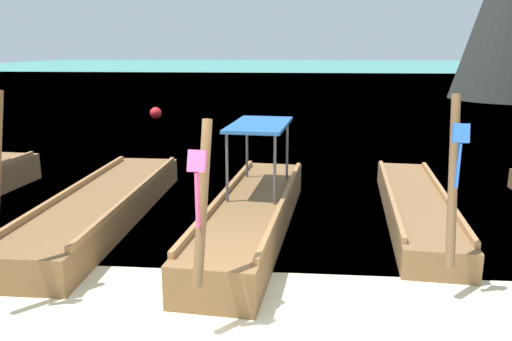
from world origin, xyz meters
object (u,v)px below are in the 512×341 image
(longtail_boat_violet_ribbon, at_px, (103,206))
(longtail_boat_pink_ribbon, at_px, (252,214))
(mooring_buoy_near, at_px, (156,113))
(longtail_boat_blue_ribbon, at_px, (416,207))

(longtail_boat_violet_ribbon, height_order, longtail_boat_pink_ribbon, longtail_boat_violet_ribbon)
(mooring_buoy_near, bearing_deg, longtail_boat_blue_ribbon, -55.88)
(longtail_boat_violet_ribbon, bearing_deg, longtail_boat_pink_ribbon, -7.98)
(longtail_boat_violet_ribbon, relative_size, longtail_boat_pink_ribbon, 1.05)
(longtail_boat_violet_ribbon, relative_size, mooring_buoy_near, 12.22)
(longtail_boat_violet_ribbon, distance_m, longtail_boat_pink_ribbon, 2.94)
(longtail_boat_violet_ribbon, bearing_deg, mooring_buoy_near, 101.88)
(longtail_boat_violet_ribbon, xyz_separation_m, mooring_buoy_near, (-2.88, 13.67, -0.01))
(longtail_boat_pink_ribbon, bearing_deg, longtail_boat_blue_ribbon, 18.01)
(longtail_boat_blue_ribbon, bearing_deg, longtail_boat_pink_ribbon, -161.99)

